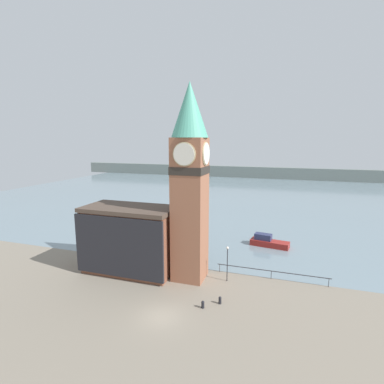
{
  "coord_description": "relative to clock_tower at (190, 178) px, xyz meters",
  "views": [
    {
      "loc": [
        11.11,
        -24.15,
        16.87
      ],
      "look_at": [
        0.96,
        6.63,
        11.21
      ],
      "focal_mm": 28.0,
      "sensor_mm": 36.0,
      "label": 1
    }
  ],
  "objects": [
    {
      "name": "clock_tower",
      "position": [
        0.0,
        0.0,
        0.0
      ],
      "size": [
        4.27,
        4.27,
        23.36
      ],
      "color": "#935B42",
      "rests_on": "ground_plane"
    },
    {
      "name": "mooring_bollard_far",
      "position": [
        3.44,
        -6.1,
        -11.99
      ],
      "size": [
        0.32,
        0.32,
        0.79
      ],
      "color": "black",
      "rests_on": "ground_plane"
    },
    {
      "name": "pier_building",
      "position": [
        -7.99,
        -0.54,
        -8.14
      ],
      "size": [
        11.85,
        6.07,
        8.53
      ],
      "color": "brown",
      "rests_on": "ground_plane"
    },
    {
      "name": "mooring_bollard_near",
      "position": [
        4.91,
        -4.76,
        -11.99
      ],
      "size": [
        0.31,
        0.31,
        0.8
      ],
      "color": "black",
      "rests_on": "ground_plane"
    },
    {
      "name": "ground_plane",
      "position": [
        0.03,
        -8.84,
        -12.42
      ],
      "size": [
        160.0,
        160.0,
        0.0
      ],
      "primitive_type": "plane",
      "color": "gray"
    },
    {
      "name": "far_shoreline",
      "position": [
        0.03,
        102.95,
        -9.92
      ],
      "size": [
        180.0,
        3.0,
        5.0
      ],
      "color": "slate",
      "rests_on": "water"
    },
    {
      "name": "lamp_post",
      "position": [
        4.56,
        0.51,
        -9.41
      ],
      "size": [
        0.32,
        0.32,
        4.37
      ],
      "color": "black",
      "rests_on": "ground_plane"
    },
    {
      "name": "water",
      "position": [
        0.03,
        62.95,
        -12.42
      ],
      "size": [
        160.0,
        120.0,
        0.0
      ],
      "color": "gray",
      "rests_on": "ground_plane"
    },
    {
      "name": "boat_near",
      "position": [
        8.36,
        14.55,
        -11.72
      ],
      "size": [
        6.25,
        2.89,
        1.91
      ],
      "rotation": [
        0.0,
        0.0,
        -0.16
      ],
      "color": "maroon",
      "rests_on": "water"
    },
    {
      "name": "pier_railing",
      "position": [
        9.62,
        2.7,
        -11.45
      ],
      "size": [
        13.54,
        0.08,
        1.09
      ],
      "color": "#333338",
      "rests_on": "ground_plane"
    }
  ]
}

